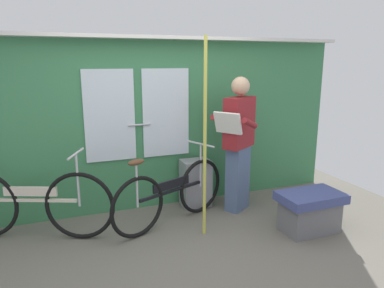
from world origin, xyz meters
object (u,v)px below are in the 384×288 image
(trash_bin_by_wall, at_px, (196,183))
(bicycle_leaning_behind, at_px, (31,203))
(bicycle_near_door, at_px, (171,194))
(bench_seat_corner, at_px, (310,211))
(passenger_reading_newspaper, at_px, (238,142))
(handrail_pole, at_px, (205,140))

(trash_bin_by_wall, bearing_deg, bicycle_leaning_behind, -173.87)
(bicycle_near_door, bearing_deg, trash_bin_by_wall, 18.43)
(bicycle_leaning_behind, relative_size, bench_seat_corner, 2.36)
(trash_bin_by_wall, height_order, bench_seat_corner, trash_bin_by_wall)
(passenger_reading_newspaper, bearing_deg, handrail_pole, 2.79)
(bicycle_leaning_behind, distance_m, handrail_pole, 1.96)
(bicycle_near_door, height_order, bicycle_leaning_behind, bicycle_leaning_behind)
(handrail_pole, height_order, bench_seat_corner, handrail_pole)
(bicycle_leaning_behind, bearing_deg, trash_bin_by_wall, 28.91)
(passenger_reading_newspaper, bearing_deg, bench_seat_corner, 86.71)
(passenger_reading_newspaper, height_order, trash_bin_by_wall, passenger_reading_newspaper)
(passenger_reading_newspaper, bearing_deg, bicycle_leaning_behind, -35.23)
(bicycle_near_door, relative_size, bench_seat_corner, 2.18)
(bicycle_leaning_behind, relative_size, trash_bin_by_wall, 2.68)
(bench_seat_corner, bearing_deg, passenger_reading_newspaper, 119.57)
(bicycle_leaning_behind, bearing_deg, bicycle_near_door, 15.22)
(trash_bin_by_wall, bearing_deg, passenger_reading_newspaper, -34.75)
(bicycle_near_door, relative_size, bicycle_leaning_behind, 0.92)
(bicycle_near_door, height_order, passenger_reading_newspaper, passenger_reading_newspaper)
(bicycle_near_door, distance_m, passenger_reading_newspaper, 1.06)
(trash_bin_by_wall, distance_m, handrail_pole, 1.10)
(bicycle_near_door, relative_size, handrail_pole, 0.72)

